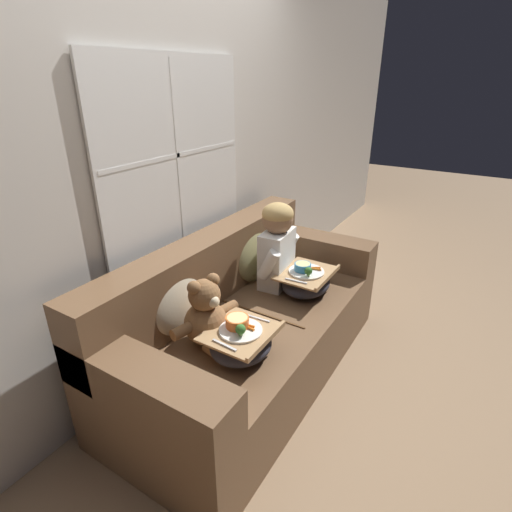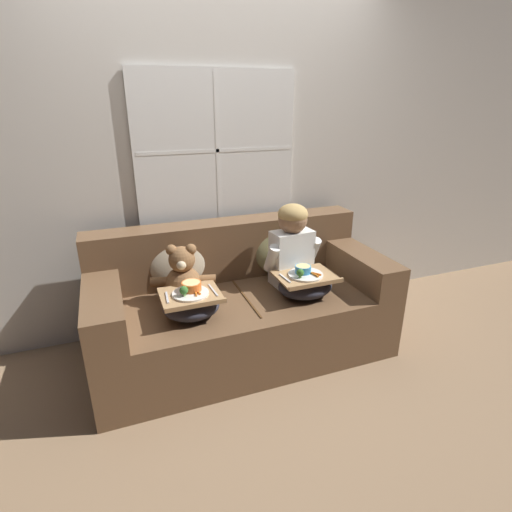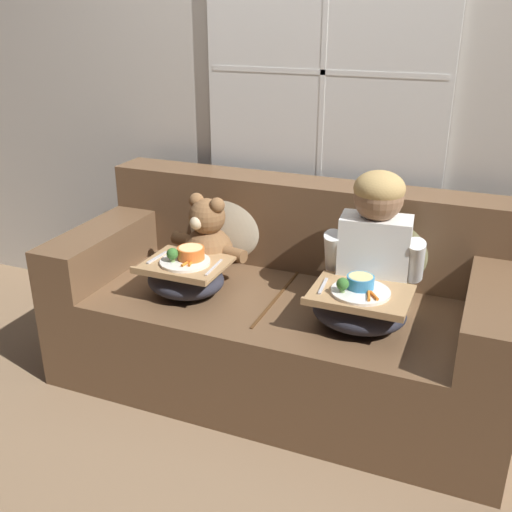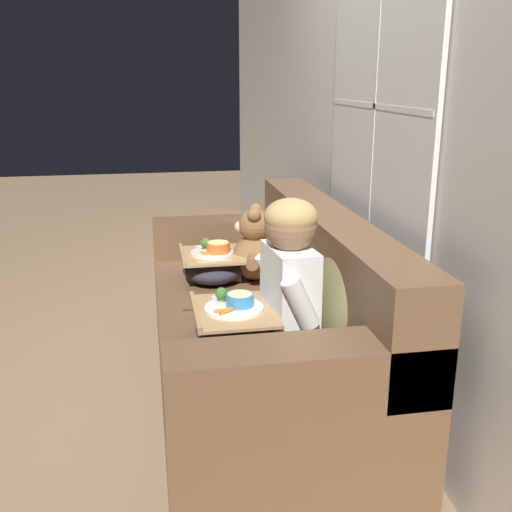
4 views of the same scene
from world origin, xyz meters
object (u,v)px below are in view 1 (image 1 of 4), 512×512
(throw_pillow_behind_teddy, at_px, (177,299))
(teddy_bear, at_px, (206,316))
(couch, at_px, (246,326))
(lap_tray_teddy, at_px, (241,341))
(lap_tray_child, at_px, (306,281))
(child_figure, at_px, (277,241))
(throw_pillow_behind_child, at_px, (252,251))

(throw_pillow_behind_teddy, height_order, teddy_bear, throw_pillow_behind_teddy)
(couch, height_order, teddy_bear, couch)
(throw_pillow_behind_teddy, bearing_deg, lap_tray_teddy, -89.95)
(lap_tray_child, bearing_deg, child_figure, 89.77)
(teddy_bear, bearing_deg, couch, 0.51)
(couch, xyz_separation_m, teddy_bear, (-0.39, -0.00, 0.29))
(throw_pillow_behind_child, relative_size, teddy_bear, 1.06)
(throw_pillow_behind_child, distance_m, teddy_bear, 0.80)
(throw_pillow_behind_child, xyz_separation_m, lap_tray_teddy, (-0.77, -0.42, -0.12))
(child_figure, distance_m, teddy_bear, 0.79)
(throw_pillow_behind_teddy, bearing_deg, child_figure, -14.41)
(teddy_bear, bearing_deg, throw_pillow_behind_teddy, 89.64)
(throw_pillow_behind_teddy, relative_size, lap_tray_child, 1.08)
(throw_pillow_behind_teddy, distance_m, teddy_bear, 0.21)
(throw_pillow_behind_child, bearing_deg, lap_tray_teddy, -151.49)
(throw_pillow_behind_teddy, distance_m, child_figure, 0.80)
(child_figure, bearing_deg, throw_pillow_behind_teddy, 165.59)
(throw_pillow_behind_teddy, xyz_separation_m, child_figure, (0.77, -0.20, 0.11))
(couch, bearing_deg, lap_tray_child, -29.80)
(lap_tray_child, height_order, lap_tray_teddy, lap_tray_teddy)
(couch, distance_m, teddy_bear, 0.48)
(throw_pillow_behind_child, height_order, teddy_bear, throw_pillow_behind_child)
(lap_tray_child, relative_size, lap_tray_teddy, 1.08)
(couch, xyz_separation_m, lap_tray_child, (0.38, -0.22, 0.21))
(couch, bearing_deg, throw_pillow_behind_teddy, 152.70)
(throw_pillow_behind_teddy, distance_m, lap_tray_child, 0.88)
(lap_tray_teddy, bearing_deg, couch, 29.70)
(throw_pillow_behind_child, bearing_deg, teddy_bear, -165.31)
(lap_tray_child, bearing_deg, throw_pillow_behind_teddy, 151.44)
(couch, relative_size, throw_pillow_behind_teddy, 4.77)
(child_figure, distance_m, lap_tray_teddy, 0.83)
(child_figure, distance_m, lap_tray_child, 0.32)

